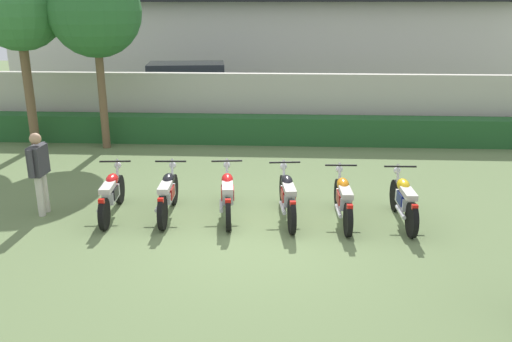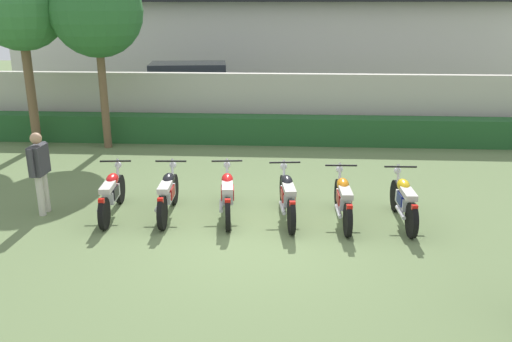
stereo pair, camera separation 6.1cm
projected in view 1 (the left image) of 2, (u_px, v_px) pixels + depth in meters
name	position (u px, v px, depth m)	size (l,w,h in m)	color
ground	(252.00, 237.00, 9.01)	(60.00, 60.00, 0.00)	#607547
building	(275.00, 4.00, 23.86)	(22.81, 6.50, 7.91)	silver
compound_wall	(267.00, 106.00, 15.61)	(21.67, 0.30, 1.94)	#BCB7A8
hedge_row	(266.00, 130.00, 15.11)	(17.33, 0.70, 0.79)	#235628
parked_car	(191.00, 89.00, 18.92)	(4.71, 2.57, 1.89)	navy
tree_near_inspector	(18.00, 5.00, 13.58)	(2.41, 2.41, 5.08)	brown
tree_far_side	(95.00, 12.00, 13.63)	(2.43, 2.43, 4.93)	brown
motorcycle_in_row_0	(111.00, 194.00, 9.81)	(0.60, 1.89, 0.95)	black
motorcycle_in_row_1	(168.00, 193.00, 9.79)	(0.60, 1.88, 0.96)	black
motorcycle_in_row_2	(227.00, 194.00, 9.79)	(0.60, 1.94, 0.96)	black
motorcycle_in_row_3	(287.00, 196.00, 9.66)	(0.60, 1.96, 0.97)	black
motorcycle_in_row_4	(343.00, 198.00, 9.55)	(0.60, 1.91, 0.95)	black
motorcycle_in_row_5	(404.00, 200.00, 9.47)	(0.60, 1.85, 0.96)	black
inspector_person	(39.00, 167.00, 9.74)	(0.22, 0.65, 1.59)	beige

